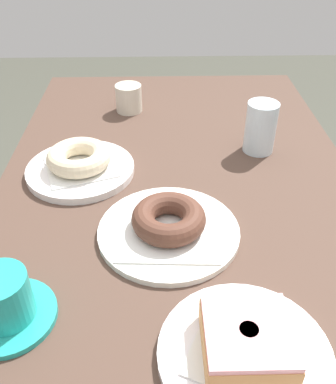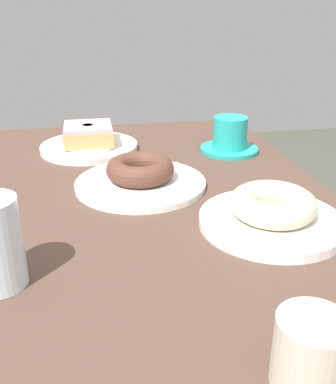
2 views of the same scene
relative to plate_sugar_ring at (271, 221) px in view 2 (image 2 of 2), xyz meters
name	(u,v)px [view 2 (image 2 of 2)]	position (x,y,z in m)	size (l,w,h in m)	color
table	(138,277)	(0.05, 0.19, -0.11)	(1.10, 0.68, 0.77)	#4C372C
plate_sugar_ring	(271,221)	(0.00, 0.00, 0.00)	(0.21, 0.21, 0.01)	white
napkin_sugar_ring	(272,216)	(0.00, 0.00, 0.01)	(0.12, 0.12, 0.00)	white
donut_sugar_ring	(273,204)	(0.00, 0.00, 0.03)	(0.12, 0.12, 0.04)	beige
plate_chocolate_ring	(141,183)	(0.18, 0.17, 0.00)	(0.23, 0.23, 0.01)	white
napkin_chocolate_ring	(140,180)	(0.18, 0.17, 0.00)	(0.16, 0.16, 0.00)	white
donut_chocolate_ring	(140,169)	(0.18, 0.17, 0.02)	(0.12, 0.12, 0.04)	#543225
plate_glazed_square	(89,147)	(0.40, 0.25, 0.00)	(0.21, 0.21, 0.01)	white
napkin_glazed_square	(89,144)	(0.40, 0.25, 0.01)	(0.12, 0.12, 0.00)	white
donut_glazed_square	(88,134)	(0.40, 0.25, 0.03)	(0.10, 0.10, 0.04)	tan
coffee_cup	(230,137)	(0.34, -0.05, 0.03)	(0.12, 0.12, 0.07)	teal
sugar_jar	(311,352)	(-0.27, 0.08, 0.03)	(0.06, 0.06, 0.07)	beige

